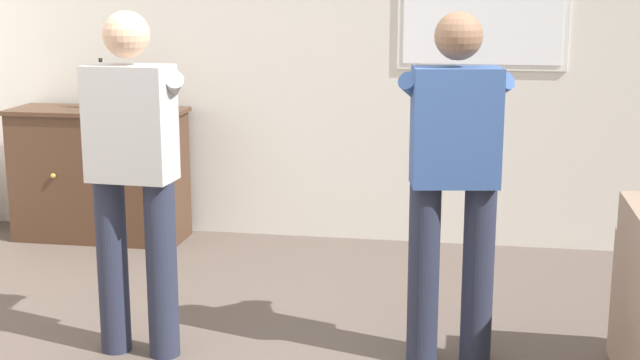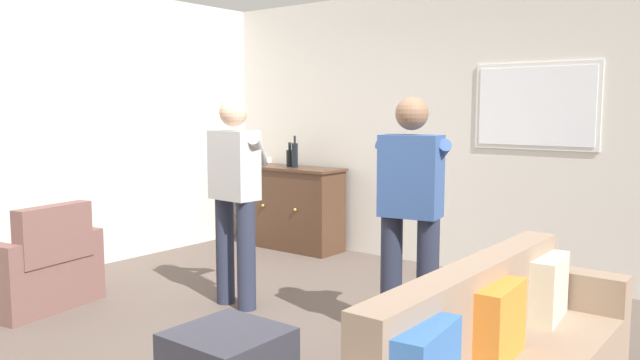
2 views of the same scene
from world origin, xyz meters
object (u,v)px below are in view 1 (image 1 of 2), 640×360
person_standing_right (454,173)px  bottle_wine_green (102,89)px  sideboard_cabinet (100,174)px  person_standing_left (134,168)px  bottle_liquor_amber (89,93)px

person_standing_right → bottle_wine_green: bearing=145.3°
bottle_wine_green → person_standing_right: 3.02m
sideboard_cabinet → person_standing_left: size_ratio=0.74×
bottle_liquor_amber → person_standing_right: size_ratio=0.16×
person_standing_left → person_standing_right: bearing=5.9°
sideboard_cabinet → bottle_liquor_amber: (-0.06, 0.03, 0.57)m
sideboard_cabinet → bottle_wine_green: (0.06, -0.02, 0.61)m
sideboard_cabinet → person_standing_right: size_ratio=0.74×
person_standing_right → person_standing_left: bearing=-174.1°
bottle_liquor_amber → person_standing_left: bearing=-60.6°
sideboard_cabinet → bottle_wine_green: size_ratio=3.47×
sideboard_cabinet → bottle_liquor_amber: size_ratio=4.48×
bottle_wine_green → bottle_liquor_amber: bottle_wine_green is taller
bottle_wine_green → person_standing_right: bearing=-34.7°
person_standing_left → person_standing_right: same height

